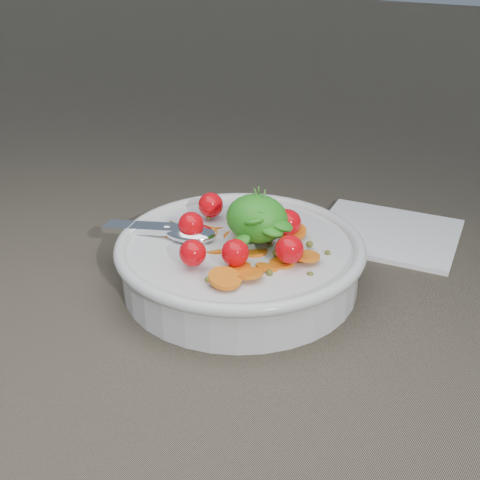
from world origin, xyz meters
The scene contains 3 objects.
ground centered at (0.00, 0.00, 0.00)m, with size 6.00×6.00×0.00m, color #675C49.
bowl centered at (-0.01, 0.02, 0.03)m, with size 0.28×0.26×0.11m.
napkin centered at (0.07, 0.22, 0.00)m, with size 0.16×0.14×0.01m, color white.
Camera 1 is at (0.30, -0.43, 0.33)m, focal length 45.00 mm.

